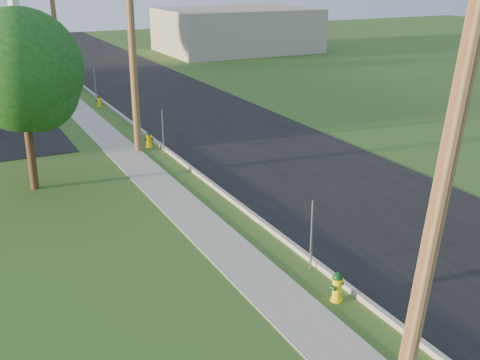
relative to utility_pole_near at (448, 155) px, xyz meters
name	(u,v)px	position (x,y,z in m)	size (l,w,h in m)	color
ground_plane	(408,356)	(0.60, 1.00, -4.80)	(140.00, 140.00, 0.00)	#405A21
road	(322,181)	(5.10, 11.00, -4.79)	(8.00, 120.00, 0.02)	black
curb	(228,196)	(1.10, 11.00, -4.73)	(0.15, 120.00, 0.15)	#9F9C92
sidewalk	(181,206)	(-0.65, 11.00, -4.79)	(1.50, 120.00, 0.03)	#99968C
utility_pole_near	(448,155)	(0.00, 0.00, 0.00)	(1.40, 0.32, 9.48)	brown
utility_pole_mid	(132,37)	(0.00, 18.00, 0.15)	(1.40, 0.32, 9.80)	brown
utility_pole_far	(54,13)	(0.00, 36.00, 0.00)	(1.40, 0.32, 9.50)	brown
sign_post_near	(312,236)	(0.85, 5.20, -3.80)	(0.05, 0.04, 2.00)	gray
sign_post_mid	(163,132)	(0.85, 17.00, -3.80)	(0.05, 0.04, 2.00)	gray
sign_post_far	(95,85)	(0.85, 29.20, -3.80)	(0.05, 0.04, 2.00)	gray
price_pylon	(15,19)	(-3.90, 23.50, 0.63)	(0.34, 2.04, 6.85)	gray
distant_building	(237,30)	(18.60, 46.00, -2.80)	(14.00, 10.00, 4.00)	#9D9586
tree_verge	(25,75)	(-4.77, 15.00, -0.60)	(4.31, 4.31, 6.53)	#342613
hydrant_near	(337,287)	(0.55, 3.54, -4.41)	(0.41, 0.37, 0.79)	yellow
hydrant_mid	(149,139)	(0.62, 18.37, -4.43)	(0.39, 0.35, 0.76)	#FFC100
hydrant_far	(99,101)	(0.65, 27.72, -4.47)	(0.35, 0.31, 0.68)	#FFD702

